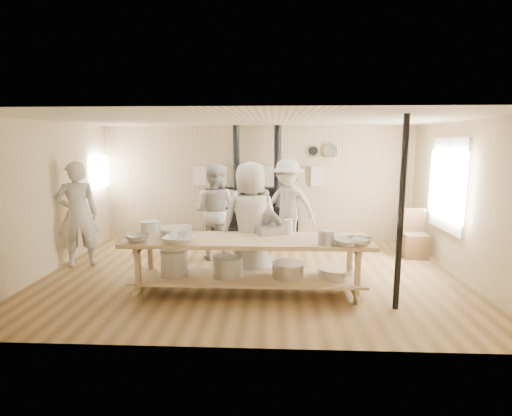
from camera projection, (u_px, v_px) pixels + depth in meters
The scene contains 24 objects.
ground at pixel (251, 274), 6.87m from camera, with size 7.00×7.00×0.00m, color brown.
room_shell at pixel (251, 180), 6.60m from camera, with size 7.00×7.00×7.00m.
window_right at pixel (449, 185), 7.06m from camera, with size 0.09×1.50×1.65m.
left_opening at pixel (99, 172), 8.73m from camera, with size 0.00×0.90×0.90m.
stove at pixel (256, 220), 8.87m from camera, with size 1.90×0.75×2.60m.
towel_rail at pixel (257, 173), 8.98m from camera, with size 3.00×0.04×0.47m.
back_wall_shelf at pixel (323, 153), 8.87m from camera, with size 0.63×0.14×0.32m.
prep_table at pixel (247, 260), 5.90m from camera, with size 3.60×0.90×0.85m.
support_post at pixel (401, 215), 5.23m from camera, with size 0.08×0.08×2.60m, color black.
cook_far_left at pixel (78, 214), 7.17m from camera, with size 0.70×0.46×1.91m, color #A7A094.
cook_left at pixel (215, 212), 7.63m from camera, with size 0.90×0.70×1.85m, color #A7A094.
cook_center at pixel (251, 223), 6.35m from camera, with size 0.95×0.62×1.95m, color #A7A094.
cook_right at pixel (263, 235), 6.41m from camera, with size 0.89×0.37×1.53m, color #A7A094.
cook_by_window at pixel (288, 205), 8.25m from camera, with size 1.23×0.71×1.91m, color #A7A094.
chair at pixel (414, 243), 7.85m from camera, with size 0.48×0.48×0.94m.
bowl_white_a at pixel (179, 240), 5.55m from camera, with size 0.42×0.42×0.10m, color white.
bowl_steel_a at pixel (137, 238), 5.63m from camera, with size 0.33×0.33×0.10m, color silver.
bowl_white_b at pixel (347, 242), 5.45m from camera, with size 0.39×0.39×0.10m, color white.
bowl_steel_b at pixel (359, 242), 5.44m from camera, with size 0.35×0.35×0.11m, color silver.
roasting_pan at pixel (272, 230), 6.14m from camera, with size 0.44×0.30×0.10m, color #B2B2B7.
mixing_bowl_large at pixel (177, 232), 5.88m from camera, with size 0.49×0.49×0.16m, color silver.
bucket_galv at pixel (326, 238), 5.45m from camera, with size 0.23×0.23×0.21m, color gray.
deep_bowl_enamel at pixel (150, 227), 6.22m from camera, with size 0.28×0.28×0.18m, color white.
pitcher at pixel (288, 227), 6.12m from camera, with size 0.14×0.14×0.23m, color white.
Camera 1 is at (0.39, -6.58, 2.25)m, focal length 28.00 mm.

